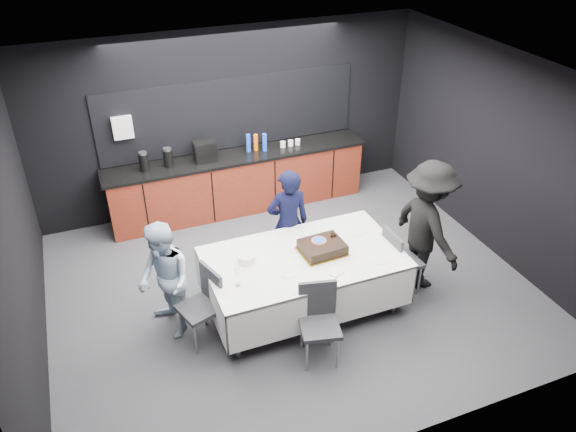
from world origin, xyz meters
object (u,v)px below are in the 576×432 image
Objects in this scene: chair_right at (398,257)px; person_right at (427,226)px; chair_near at (319,316)px; cake_assembly at (322,247)px; party_table at (303,266)px; champagne_flute at (237,274)px; chair_left at (204,300)px; person_left at (165,281)px; plate_stack at (246,258)px; person_center at (288,224)px.

chair_right is 0.53m from person_right.
chair_right and chair_near have the same top height.
cake_assembly reaches higher than chair_near.
champagne_flute is (-0.89, -0.24, 0.30)m from party_table.
chair_left is 0.50m from person_left.
champagne_flute is at bearing -177.73° from chair_right.
party_table is 11.06× the size of plate_stack.
person_center reaches higher than chair_left.
champagne_flute is at bearing 143.99° from chair_near.
chair_near is at bearing -36.01° from champagne_flute.
person_right is (2.52, 0.13, -0.06)m from champagne_flute.
party_table is at bearing 79.22° from chair_near.
cake_assembly is 2.49× the size of champagne_flute.
person_center is 0.88× the size of person_right.
cake_assembly reaches higher than party_table.
cake_assembly is at bearing -9.28° from plate_stack.
chair_left is at bearing 35.63° from person_center.
champagne_flute is 1.40m from person_center.
chair_near is 1.93m from person_right.
chair_left is 1.00× the size of chair_right.
champagne_flute reaches higher than chair_right.
champagne_flute reaches higher than chair_left.
person_right reaches higher than chair_near.
chair_right is at bearing -8.74° from cake_assembly.
person_right is (0.41, 0.05, 0.34)m from chair_right.
chair_right is (2.46, -0.10, 0.00)m from chair_left.
cake_assembly is at bearing 1.85° from chair_left.
party_table is at bearing 68.39° from person_left.
person_right is (2.87, -0.05, 0.34)m from chair_left.
plate_stack is 0.95m from person_left.
person_right is (1.39, -0.10, 0.03)m from cake_assembly.
plate_stack is 0.23× the size of chair_left.
chair_right is (1.22, -0.15, -0.11)m from party_table.
champagne_flute is at bearing -120.39° from plate_stack.
person_center is at bearing 57.48° from person_right.
person_left is at bearing 144.99° from chair_left.
person_left is (-1.61, 0.21, 0.08)m from party_table.
plate_stack is at bearing 170.72° from cake_assembly.
cake_assembly is 0.60× the size of chair_near.
chair_left is at bearing -161.14° from plate_stack.
person_left is (-1.46, 0.99, 0.19)m from chair_near.
chair_right is at bearing 24.44° from chair_near.
person_left reaches higher than cake_assembly.
chair_left reaches higher than party_table.
cake_assembly is 1.04m from chair_right.
chair_near is (1.09, -0.72, 0.00)m from chair_left.
party_table is at bearing 82.71° from person_right.
party_table is at bearing 2.24° from chair_left.
chair_right is 0.64× the size of person_left.
person_center is (0.24, 1.51, 0.24)m from chair_near.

